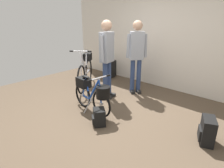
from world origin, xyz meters
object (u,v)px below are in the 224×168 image
object	(u,v)px
handbag_on_floor	(99,117)
display_bike_left	(86,70)
visitor_near_wall	(137,52)
folding_bike_foreground	(93,93)
backpack_on_floor	(207,131)
rolling_suitcase	(111,69)
visitor_browsing	(107,54)

from	to	relation	value
handbag_on_floor	display_bike_left	bearing A→B (deg)	146.22
visitor_near_wall	handbag_on_floor	distance (m)	1.97
folding_bike_foreground	backpack_on_floor	size ratio (longest dim) A/B	2.73
folding_bike_foreground	rolling_suitcase	size ratio (longest dim) A/B	1.35
visitor_browsing	handbag_on_floor	size ratio (longest dim) A/B	5.66
folding_bike_foreground	handbag_on_floor	xyz separation A→B (m)	(0.43, -0.25, -0.27)
display_bike_left	visitor_browsing	distance (m)	1.06
rolling_suitcase	handbag_on_floor	bearing A→B (deg)	-51.35
rolling_suitcase	backpack_on_floor	world-z (taller)	rolling_suitcase
folding_bike_foreground	rolling_suitcase	xyz separation A→B (m)	(-1.30, 1.91, -0.14)
visitor_browsing	handbag_on_floor	xyz separation A→B (m)	(0.77, -1.02, -0.87)
backpack_on_floor	handbag_on_floor	world-z (taller)	backpack_on_floor
visitor_near_wall	backpack_on_floor	bearing A→B (deg)	-25.21
display_bike_left	rolling_suitcase	xyz separation A→B (m)	(-0.05, 1.04, -0.19)
folding_bike_foreground	display_bike_left	bearing A→B (deg)	145.11
display_bike_left	rolling_suitcase	bearing A→B (deg)	92.90
visitor_browsing	rolling_suitcase	distance (m)	1.67
display_bike_left	visitor_browsing	bearing A→B (deg)	-6.76
visitor_near_wall	backpack_on_floor	world-z (taller)	visitor_near_wall
folding_bike_foreground	handbag_on_floor	bearing A→B (deg)	-30.43
visitor_browsing	backpack_on_floor	xyz separation A→B (m)	(2.34, -0.26, -0.82)
folding_bike_foreground	rolling_suitcase	world-z (taller)	rolling_suitcase
folding_bike_foreground	visitor_browsing	distance (m)	1.03
visitor_near_wall	visitor_browsing	bearing A→B (deg)	-114.70
rolling_suitcase	handbag_on_floor	size ratio (longest dim) A/B	2.67
rolling_suitcase	folding_bike_foreground	bearing A→B (deg)	-55.81
display_bike_left	folding_bike_foreground	bearing A→B (deg)	-34.89
folding_bike_foreground	visitor_browsing	world-z (taller)	visitor_browsing
rolling_suitcase	handbag_on_floor	xyz separation A→B (m)	(1.73, -2.16, -0.13)
visitor_near_wall	backpack_on_floor	distance (m)	2.38
visitor_browsing	handbag_on_floor	world-z (taller)	visitor_browsing
visitor_near_wall	visitor_browsing	xyz separation A→B (m)	(-0.32, -0.69, 0.01)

